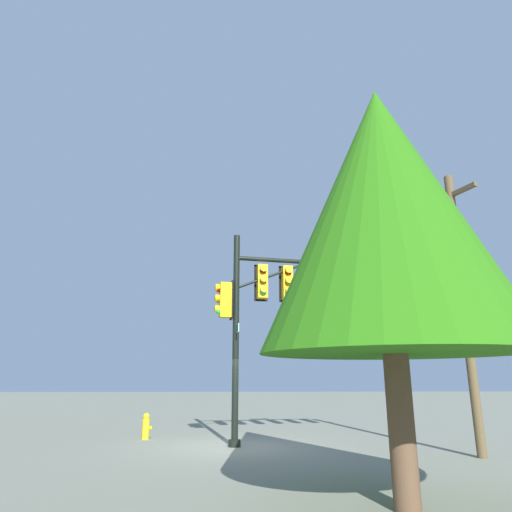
{
  "coord_description": "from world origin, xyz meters",
  "views": [
    {
      "loc": [
        -0.01,
        -14.19,
        1.91
      ],
      "look_at": [
        0.62,
        -0.28,
        5.73
      ],
      "focal_mm": 31.62,
      "sensor_mm": 36.0,
      "label": 1
    }
  ],
  "objects_px": {
    "signal_pole_assembly": "(299,293)",
    "tree_near": "(384,213)",
    "utility_pole": "(463,300)",
    "fire_hydrant": "(146,426)"
  },
  "relations": [
    {
      "from": "utility_pole",
      "to": "tree_near",
      "type": "xyz_separation_m",
      "value": [
        -3.63,
        -4.6,
        0.73
      ]
    },
    {
      "from": "utility_pole",
      "to": "tree_near",
      "type": "bearing_deg",
      "value": -128.31
    },
    {
      "from": "signal_pole_assembly",
      "to": "tree_near",
      "type": "relative_size",
      "value": 0.9
    },
    {
      "from": "tree_near",
      "to": "fire_hydrant",
      "type": "bearing_deg",
      "value": 122.72
    },
    {
      "from": "utility_pole",
      "to": "tree_near",
      "type": "relative_size",
      "value": 1.06
    },
    {
      "from": "signal_pole_assembly",
      "to": "fire_hydrant",
      "type": "height_order",
      "value": "signal_pole_assembly"
    },
    {
      "from": "utility_pole",
      "to": "fire_hydrant",
      "type": "distance_m",
      "value": 10.64
    },
    {
      "from": "signal_pole_assembly",
      "to": "fire_hydrant",
      "type": "relative_size",
      "value": 7.82
    },
    {
      "from": "signal_pole_assembly",
      "to": "tree_near",
      "type": "xyz_separation_m",
      "value": [
        0.53,
        -7.18,
        0.11
      ]
    },
    {
      "from": "signal_pole_assembly",
      "to": "tree_near",
      "type": "distance_m",
      "value": 7.2
    }
  ]
}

